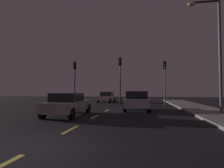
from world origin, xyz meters
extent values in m
plane|color=black|center=(0.00, 7.00, 0.00)|extent=(80.00, 80.00, 0.00)
cube|color=#EACC4C|center=(0.00, 2.60, 0.00)|extent=(0.16, 1.60, 0.01)
cube|color=#EACC4C|center=(0.00, 6.40, 0.00)|extent=(0.16, 1.60, 0.01)
cube|color=#EACC4C|center=(0.00, 10.20, 0.00)|extent=(0.16, 1.60, 0.01)
cylinder|color=black|center=(-5.18, 16.39, 2.53)|extent=(0.14, 0.14, 5.05)
cube|color=black|center=(-5.18, 16.39, 4.60)|extent=(0.32, 0.24, 0.90)
sphere|color=red|center=(-5.18, 16.23, 4.90)|extent=(0.20, 0.20, 0.20)
sphere|color=#3F2D0C|center=(-5.18, 16.23, 4.60)|extent=(0.20, 0.20, 0.20)
sphere|color=#0C3319|center=(-5.18, 16.23, 4.30)|extent=(0.20, 0.20, 0.20)
cylinder|color=black|center=(0.26, 16.39, 2.70)|extent=(0.14, 0.14, 5.39)
cube|color=black|center=(0.26, 16.39, 4.94)|extent=(0.32, 0.24, 0.90)
sphere|color=red|center=(0.26, 16.23, 5.24)|extent=(0.20, 0.20, 0.20)
sphere|color=#3F2D0C|center=(0.26, 16.23, 4.94)|extent=(0.20, 0.20, 0.20)
sphere|color=#0C3319|center=(0.26, 16.23, 4.64)|extent=(0.20, 0.20, 0.20)
cylinder|color=#4C4C51|center=(5.19, 16.39, 2.43)|extent=(0.14, 0.14, 4.86)
cube|color=black|center=(5.19, 16.39, 4.41)|extent=(0.32, 0.24, 0.90)
sphere|color=#3F0C0C|center=(5.19, 16.23, 4.71)|extent=(0.20, 0.20, 0.20)
sphere|color=#3F2D0C|center=(5.19, 16.23, 4.41)|extent=(0.20, 0.20, 0.20)
sphere|color=#19D84C|center=(5.19, 16.23, 4.11)|extent=(0.20, 0.20, 0.20)
cube|color=silver|center=(2.35, 10.47, 0.64)|extent=(2.05, 4.00, 0.63)
cube|color=black|center=(2.36, 10.28, 1.25)|extent=(1.71, 1.84, 0.60)
cylinder|color=black|center=(1.41, 11.83, 0.32)|extent=(0.25, 0.65, 0.64)
cylinder|color=black|center=(3.14, 11.92, 0.32)|extent=(0.25, 0.65, 0.64)
cylinder|color=black|center=(1.56, 9.03, 0.32)|extent=(0.25, 0.65, 0.64)
cylinder|color=black|center=(3.28, 9.11, 0.32)|extent=(0.25, 0.65, 0.64)
cube|color=gray|center=(-1.84, 6.73, 0.62)|extent=(1.94, 4.52, 0.59)
cube|color=black|center=(-1.84, 6.51, 1.17)|extent=(1.65, 2.06, 0.53)
cylinder|color=black|center=(-2.74, 8.39, 0.32)|extent=(0.24, 0.65, 0.64)
cylinder|color=black|center=(-1.05, 8.44, 0.32)|extent=(0.24, 0.65, 0.64)
cylinder|color=black|center=(-2.64, 5.02, 0.32)|extent=(0.24, 0.65, 0.64)
cylinder|color=black|center=(-0.95, 5.07, 0.32)|extent=(0.24, 0.65, 0.64)
cube|color=beige|center=(-2.26, 21.15, 0.60)|extent=(1.93, 4.15, 0.57)
cube|color=black|center=(-2.25, 21.36, 1.17)|extent=(1.62, 1.90, 0.56)
cylinder|color=black|center=(-1.51, 19.63, 0.32)|extent=(0.25, 0.65, 0.64)
cylinder|color=black|center=(-3.14, 19.70, 0.32)|extent=(0.25, 0.65, 0.64)
cylinder|color=black|center=(-1.38, 22.61, 0.32)|extent=(0.25, 0.65, 0.64)
cylinder|color=black|center=(-3.00, 22.68, 0.32)|extent=(0.25, 0.65, 0.64)
cylinder|color=#4C4C51|center=(7.80, 8.36, 3.78)|extent=(0.18, 0.18, 7.57)
cube|color=black|center=(6.96, 8.36, 7.47)|extent=(1.68, 0.10, 0.10)
ellipsoid|color=#F2D88C|center=(6.12, 8.36, 7.37)|extent=(0.56, 0.36, 0.24)
camera|label=1|loc=(2.94, -4.57, 1.56)|focal=29.83mm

